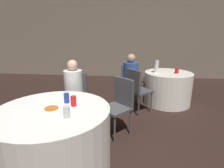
# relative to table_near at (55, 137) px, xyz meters

# --- Properties ---
(ground_plane) EXTENTS (16.00, 16.00, 0.00)m
(ground_plane) POSITION_rel_table_near_xyz_m (0.16, -0.04, -0.36)
(ground_plane) COLOR black
(wall_back) EXTENTS (16.00, 0.06, 2.80)m
(wall_back) POSITION_rel_table_near_xyz_m (0.16, 4.75, 1.04)
(wall_back) COLOR gray
(wall_back) RESTS_ON ground_plane
(table_near) EXTENTS (1.32, 1.32, 0.72)m
(table_near) POSITION_rel_table_near_xyz_m (0.00, 0.00, 0.00)
(table_near) COLOR white
(table_near) RESTS_ON ground_plane
(table_far) EXTENTS (1.05, 1.05, 0.72)m
(table_far) POSITION_rel_table_near_xyz_m (1.73, 2.18, 0.00)
(table_far) COLOR white
(table_far) RESTS_ON ground_plane
(chair_near_northeast) EXTENTS (0.57, 0.57, 0.89)m
(chair_near_northeast) POSITION_rel_table_near_xyz_m (0.72, 0.79, 0.18)
(chair_near_northeast) COLOR #47474C
(chair_near_northeast) RESTS_ON ground_plane
(chair_near_north) EXTENTS (0.43, 0.43, 0.89)m
(chair_near_north) POSITION_rel_table_near_xyz_m (-0.07, 1.07, 0.18)
(chair_near_north) COLOR #47474C
(chair_near_north) RESTS_ON ground_plane
(chair_far_southwest) EXTENTS (0.56, 0.56, 0.89)m
(chair_far_southwest) POSITION_rel_table_near_xyz_m (1.01, 1.59, 0.18)
(chair_far_southwest) COLOR #47474C
(chair_far_southwest) RESTS_ON ground_plane
(chair_far_west) EXTENTS (0.43, 0.43, 0.89)m
(chair_far_west) POSITION_rel_table_near_xyz_m (0.80, 2.25, 0.18)
(chair_far_west) COLOR #47474C
(chair_far_west) RESTS_ON ground_plane
(person_blue_shirt) EXTENTS (0.52, 0.37, 1.12)m
(person_blue_shirt) POSITION_rel_table_near_xyz_m (0.96, 2.24, 0.22)
(person_blue_shirt) COLOR #4C4238
(person_blue_shirt) RESTS_ON ground_plane
(person_white_shirt) EXTENTS (0.32, 0.49, 1.15)m
(person_white_shirt) POSITION_rel_table_near_xyz_m (-0.06, 0.90, 0.21)
(person_white_shirt) COLOR #282828
(person_white_shirt) RESTS_ON ground_plane
(pizza_plate_near) EXTENTS (0.22, 0.22, 0.02)m
(pizza_plate_near) POSITION_rel_table_near_xyz_m (-0.01, -0.00, 0.37)
(pizza_plate_near) COLOR white
(pizza_plate_near) RESTS_ON table_near
(soda_can_red) EXTENTS (0.07, 0.07, 0.12)m
(soda_can_red) POSITION_rel_table_near_xyz_m (0.22, 0.12, 0.42)
(soda_can_red) COLOR red
(soda_can_red) RESTS_ON table_near
(soda_can_silver) EXTENTS (0.07, 0.07, 0.12)m
(soda_can_silver) POSITION_rel_table_near_xyz_m (0.24, -0.19, 0.42)
(soda_can_silver) COLOR silver
(soda_can_silver) RESTS_ON table_near
(soda_can_blue) EXTENTS (0.07, 0.07, 0.12)m
(soda_can_blue) POSITION_rel_table_near_xyz_m (0.10, 0.21, 0.42)
(soda_can_blue) COLOR #1E38A5
(soda_can_blue) RESTS_ON table_near
(bottle_far) EXTENTS (0.09, 0.09, 0.27)m
(bottle_far) POSITION_rel_table_near_xyz_m (1.44, 2.13, 0.50)
(bottle_far) COLOR white
(bottle_far) RESTS_ON table_far
(cup_far) EXTENTS (0.08, 0.08, 0.11)m
(cup_far) POSITION_rel_table_near_xyz_m (1.88, 2.10, 0.41)
(cup_far) COLOR red
(cup_far) RESTS_ON table_far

